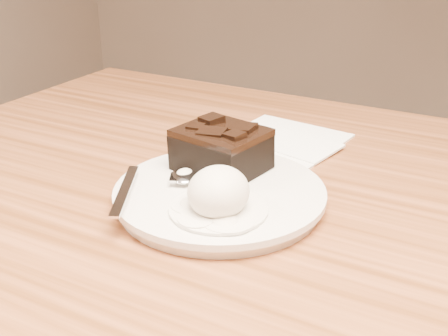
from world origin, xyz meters
The scene contains 9 objects.
plate centered at (-0.10, -0.02, 0.76)m, with size 0.23×0.23×0.02m, color silver.
brownie centered at (-0.12, 0.02, 0.79)m, with size 0.09×0.08×0.04m, color black.
ice_cream_scoop centered at (-0.08, -0.07, 0.79)m, with size 0.06×0.07×0.05m, color white.
melt_puddle centered at (-0.08, -0.07, 0.77)m, with size 0.10×0.10×0.00m, color white.
spoon centered at (-0.14, -0.02, 0.77)m, with size 0.03×0.18×0.01m, color silver, non-canonical shape.
napkin centered at (-0.11, 0.19, 0.75)m, with size 0.15×0.15×0.01m, color white.
crumb_a centered at (-0.09, -0.03, 0.77)m, with size 0.01×0.01×0.00m, color black.
crumb_b centered at (-0.08, -0.05, 0.77)m, with size 0.01×0.01×0.00m, color black.
crumb_c centered at (-0.11, -0.04, 0.77)m, with size 0.01×0.00×0.00m, color black.
Camera 1 is at (0.17, -0.51, 1.05)m, focal length 45.01 mm.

